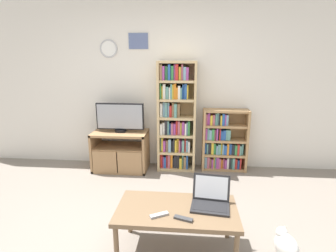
{
  "coord_description": "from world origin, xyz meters",
  "views": [
    {
      "loc": [
        0.47,
        -1.95,
        1.74
      ],
      "look_at": [
        0.18,
        1.2,
        0.92
      ],
      "focal_mm": 28.0,
      "sensor_mm": 36.0,
      "label": 1
    }
  ],
  "objects": [
    {
      "name": "television",
      "position": [
        -0.63,
        1.93,
        0.85
      ],
      "size": [
        0.74,
        0.18,
        0.45
      ],
      "color": "black",
      "rests_on": "tv_stand"
    },
    {
      "name": "coffee_table",
      "position": [
        0.36,
        0.12,
        0.4
      ],
      "size": [
        1.07,
        0.56,
        0.45
      ],
      "color": "brown",
      "rests_on": "ground_plane"
    },
    {
      "name": "tv_stand",
      "position": [
        -0.64,
        1.9,
        0.31
      ],
      "size": [
        0.85,
        0.49,
        0.62
      ],
      "color": "#9E754C",
      "rests_on": "ground_plane"
    },
    {
      "name": "remote_near_laptop",
      "position": [
        0.42,
        -0.04,
        0.46
      ],
      "size": [
        0.17,
        0.09,
        0.02
      ],
      "rotation": [
        0.0,
        0.0,
        1.25
      ],
      "color": "#38383A",
      "rests_on": "coffee_table"
    },
    {
      "name": "remote_far_from_laptop",
      "position": [
        0.22,
        -0.01,
        0.46
      ],
      "size": [
        0.16,
        0.12,
        0.02
      ],
      "rotation": [
        0.0,
        0.0,
        5.22
      ],
      "color": "#99999E",
      "rests_on": "coffee_table"
    },
    {
      "name": "wall_back",
      "position": [
        -0.0,
        2.22,
        1.3
      ],
      "size": [
        6.83,
        0.09,
        2.6
      ],
      "color": "silver",
      "rests_on": "ground_plane"
    },
    {
      "name": "cat",
      "position": [
        1.34,
        0.12,
        0.13
      ],
      "size": [
        0.38,
        0.45,
        0.28
      ],
      "rotation": [
        0.0,
        0.0,
        0.45
      ],
      "color": "white",
      "rests_on": "ground_plane"
    },
    {
      "name": "bookshelf_tall",
      "position": [
        0.23,
        2.03,
        0.84
      ],
      "size": [
        0.59,
        0.32,
        1.7
      ],
      "color": "tan",
      "rests_on": "ground_plane"
    },
    {
      "name": "bookshelf_short",
      "position": [
        0.98,
        2.06,
        0.45
      ],
      "size": [
        0.7,
        0.25,
        0.98
      ],
      "color": "tan",
      "rests_on": "ground_plane"
    },
    {
      "name": "laptop",
      "position": [
        0.66,
        0.2,
        0.51
      ],
      "size": [
        0.37,
        0.32,
        0.26
      ],
      "rotation": [
        0.0,
        0.0,
        -0.12
      ],
      "color": "#232326",
      "rests_on": "coffee_table"
    }
  ]
}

